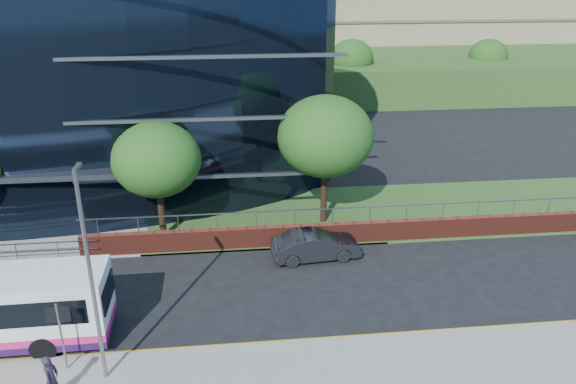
{
  "coord_description": "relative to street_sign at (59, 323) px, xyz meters",
  "views": [
    {
      "loc": [
        10.78,
        -19.0,
        14.04
      ],
      "look_at": [
        13.73,
        8.0,
        2.83
      ],
      "focal_mm": 35.0,
      "sensor_mm": 36.0,
      "label": 1
    }
  ],
  "objects": [
    {
      "name": "tree_dist_e",
      "position": [
        19.5,
        41.59,
        2.39
      ],
      "size": [
        4.62,
        4.62,
        6.51
      ],
      "color": "black",
      "rests_on": "ground"
    },
    {
      "name": "tree_far_c",
      "position": [
        2.5,
        10.59,
        2.39
      ],
      "size": [
        4.62,
        4.62,
        6.51
      ],
      "color": "black",
      "rests_on": "ground"
    },
    {
      "name": "glass_office",
      "position": [
        -8.5,
        22.44,
        5.85
      ],
      "size": [
        44.0,
        23.1,
        16.0
      ],
      "color": "black",
      "rests_on": "ground"
    },
    {
      "name": "parked_car",
      "position": [
        10.41,
        7.43,
        -1.41
      ],
      "size": [
        4.6,
        2.0,
        1.47
      ],
      "primitive_type": "imported",
      "rotation": [
        0.0,
        0.0,
        1.67
      ],
      "color": "black",
      "rests_on": "ground"
    },
    {
      "name": "tree_dist_f",
      "position": [
        35.5,
        43.59,
        2.06
      ],
      "size": [
        4.29,
        4.29,
        6.05
      ],
      "color": "black",
      "rests_on": "ground"
    },
    {
      "name": "pedestrian",
      "position": [
        0.01,
        -1.65,
        -1.09
      ],
      "size": [
        0.52,
        0.72,
        1.83
      ],
      "primitive_type": "imported",
      "rotation": [
        0.0,
        0.0,
        1.44
      ],
      "color": "#292030",
      "rests_on": "pavement_near"
    },
    {
      "name": "retaining_wall",
      "position": [
        15.5,
        8.89,
        -1.54
      ],
      "size": [
        34.0,
        0.4,
        2.11
      ],
      "color": "maroon",
      "rests_on": "ground"
    },
    {
      "name": "tree_far_d",
      "position": [
        11.5,
        11.59,
        3.04
      ],
      "size": [
        5.28,
        5.28,
        7.44
      ],
      "color": "black",
      "rests_on": "ground"
    },
    {
      "name": "grass_verge",
      "position": [
        19.5,
        12.59,
        -2.09
      ],
      "size": [
        36.0,
        8.0,
        0.12
      ],
      "primitive_type": "cube",
      "color": "#2D511E",
      "rests_on": "ground"
    },
    {
      "name": "streetlight_east",
      "position": [
        1.5,
        -0.59,
        2.29
      ],
      "size": [
        0.15,
        0.77,
        8.0
      ],
      "color": "slate",
      "rests_on": "pavement_near"
    },
    {
      "name": "street_sign",
      "position": [
        0.0,
        0.0,
        0.0
      ],
      "size": [
        0.85,
        0.09,
        2.8
      ],
      "color": "slate",
      "rests_on": "pavement_near"
    }
  ]
}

